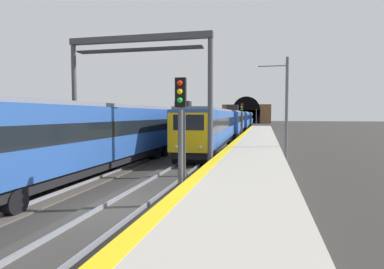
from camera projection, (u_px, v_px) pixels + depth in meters
ground_plane at (124, 210)px, 11.45m from camera, size 320.00×320.00×0.00m
platform_right at (238, 202)px, 10.54m from camera, size 112.00×3.75×1.08m
platform_right_edge_strip at (190, 183)px, 10.86m from camera, size 112.00×0.50×0.01m
track_main_line at (124, 209)px, 11.45m from camera, size 160.00×2.92×0.21m
track_adjacent_line at (21, 202)px, 12.39m from camera, size 160.00×2.83×0.21m
train_main_approaching at (238, 121)px, 58.22m from camera, size 78.83×3.22×4.78m
train_adjacent_platform at (183, 124)px, 36.68m from camera, size 58.65×3.17×4.87m
railway_signal_near at (181, 129)px, 11.61m from camera, size 0.39×0.38×4.68m
railway_signal_mid at (242, 118)px, 41.31m from camera, size 0.39×0.38×4.82m
railway_signal_far at (256, 115)px, 107.49m from camera, size 0.39×0.38×5.22m
overhead_signal_gantry at (139, 71)px, 18.14m from camera, size 0.70×8.41×7.78m
tunnel_portal at (246, 114)px, 121.33m from camera, size 2.96×18.04×10.10m
catenary_mast_near at (286, 108)px, 22.98m from camera, size 0.22×2.12×7.41m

